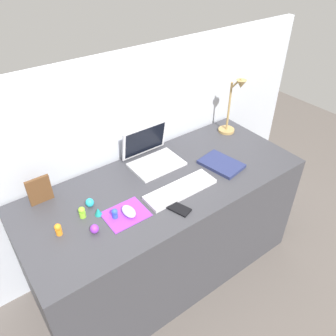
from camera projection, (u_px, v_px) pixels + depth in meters
name	position (u px, v px, depth m)	size (l,w,h in m)	color
ground_plane	(165.00, 266.00, 2.30)	(6.00, 6.00, 0.00)	#59514C
back_wall	(130.00, 159.00, 2.14)	(2.82, 0.05, 1.37)	#B2B7C1
desk	(165.00, 228.00, 2.08)	(1.62, 0.68, 0.74)	#38383D
laptop	(151.00, 153.00, 1.99)	(0.30, 0.25, 0.21)	silver
keyboard	(180.00, 189.00, 1.80)	(0.41, 0.13, 0.02)	silver
mousepad	(126.00, 214.00, 1.66)	(0.21, 0.17, 0.00)	purple
mouse	(129.00, 211.00, 1.64)	(0.06, 0.10, 0.03)	silver
cell_phone	(178.00, 208.00, 1.69)	(0.06, 0.13, 0.01)	black
desk_lamp	(233.00, 108.00, 2.18)	(0.11, 0.16, 0.40)	#A5844C
notebook_pad	(221.00, 164.00, 1.98)	(0.17, 0.24, 0.02)	navy
picture_frame	(40.00, 190.00, 1.69)	(0.12, 0.02, 0.15)	brown
toy_figurine_cyan	(90.00, 203.00, 1.69)	(0.04, 0.04, 0.05)	#28B7CC
toy_figurine_teal	(98.00, 212.00, 1.64)	(0.04, 0.04, 0.04)	teal
toy_figurine_orange	(58.00, 229.00, 1.53)	(0.03, 0.03, 0.06)	orange
toy_figurine_lime	(82.00, 212.00, 1.63)	(0.03, 0.03, 0.06)	#8CDB33
toy_figurine_purple	(94.00, 229.00, 1.55)	(0.04, 0.04, 0.05)	purple
toy_figurine_blue	(115.00, 213.00, 1.62)	(0.03, 0.03, 0.06)	blue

